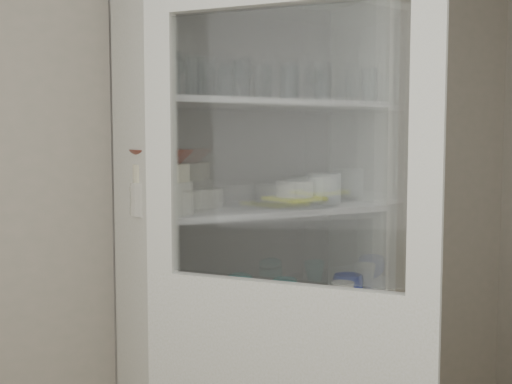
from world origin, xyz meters
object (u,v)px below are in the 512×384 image
pantry_cabinet (249,285)px  white_ramekin (295,189)px  plate_stack_front (162,198)px  mug_blue (348,286)px  mug_teal (285,290)px  cream_bowl (162,173)px  grey_bowl_stack (325,188)px  goblet_0 (175,75)px  terracotta_bowl (161,157)px  glass_platter (295,203)px  goblet_2 (243,81)px  teal_jar (240,293)px  measuring_cups (204,316)px  white_canister (153,304)px  goblet_3 (315,85)px  goblet_1 (245,78)px  cupboard_door (282,358)px  plate_stack_back (197,197)px  yellow_trivet (295,198)px  mug_white (342,293)px

pantry_cabinet → white_ramekin: (0.15, -0.10, 0.38)m
plate_stack_front → white_ramekin: (0.56, 0.05, 0.01)m
mug_blue → mug_teal: (-0.25, 0.08, -0.00)m
cream_bowl → grey_bowl_stack: 0.72m
goblet_0 → plate_stack_front: size_ratio=0.83×
plate_stack_front → terracotta_bowl: size_ratio=1.06×
plate_stack_front → cream_bowl: cream_bowl is taller
white_ramekin → glass_platter: bearing=0.0°
white_ramekin → goblet_2: bearing=147.3°
plate_stack_front → terracotta_bowl: (0.00, 0.00, 0.14)m
cream_bowl → teal_jar: (0.36, 0.12, -0.48)m
mug_blue → measuring_cups: mug_blue is taller
goblet_0 → teal_jar: (0.25, -0.03, -0.83)m
mug_teal → white_canister: 0.57m
goblet_3 → mug_blue: 0.85m
cream_bowl → goblet_2: bearing=21.8°
goblet_0 → goblet_1: (0.29, 0.00, 0.00)m
cupboard_door → white_ramekin: 0.79m
goblet_2 → terracotta_bowl: goblet_2 is taller
goblet_2 → white_ramekin: (0.17, -0.11, -0.42)m
plate_stack_front → glass_platter: plate_stack_front is taller
goblet_2 → plate_stack_back: size_ratio=0.79×
pantry_cabinet → yellow_trivet: (0.15, -0.10, 0.35)m
pantry_cabinet → grey_bowl_stack: size_ratio=16.14×
cupboard_door → cream_bowl: 0.75m
measuring_cups → cream_bowl: bearing=178.8°
terracotta_bowl → teal_jar: (0.36, 0.12, -0.54)m
cream_bowl → terracotta_bowl: 0.06m
cream_bowl → measuring_cups: bearing=-1.2°
plate_stack_back → cupboard_door: bearing=-90.7°
pantry_cabinet → cream_bowl: bearing=-160.4°
white_ramekin → pantry_cabinet: bearing=146.4°
teal_jar → white_canister: bearing=-178.8°
yellow_trivet → grey_bowl_stack: size_ratio=1.41×
goblet_1 → terracotta_bowl: goblet_1 is taller
plate_stack_back → teal_jar: 0.41m
goblet_3 → cream_bowl: 0.83m
mug_blue → cream_bowl: bearing=-166.4°
goblet_2 → mug_teal: goblet_2 is taller
goblet_2 → goblet_1: bearing=-5.4°
goblet_0 → cream_bowl: bearing=-126.1°
yellow_trivet → white_ramekin: bearing=0.0°
goblet_2 → grey_bowl_stack: goblet_2 is taller
cream_bowl → cupboard_door: bearing=-68.4°
plate_stack_back → teal_jar: size_ratio=1.71×
mug_teal → white_ramekin: bearing=-89.5°
mug_white → measuring_cups: (-0.59, 0.02, -0.02)m
glass_platter → pantry_cabinet: bearing=146.4°
mug_white → measuring_cups: mug_white is taller
goblet_2 → white_canister: goblet_2 is taller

